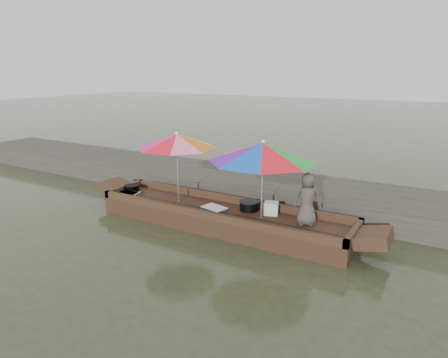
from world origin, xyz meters
The scene contains 11 objects.
water centered at (0.00, 0.00, 0.00)m, with size 80.00×80.00×0.00m, color #2B311B.
dock centered at (0.00, 2.20, 0.25)m, with size 22.00×2.20×0.50m, color #2D2B26.
boat_hull centered at (0.00, 0.00, 0.17)m, with size 5.45×1.20×0.35m, color black.
cooking_pot centered at (-2.48, 0.01, 0.44)m, with size 0.34×0.34×0.18m, color black.
tray_crayfish centered at (-2.35, -0.28, 0.39)m, with size 0.51×0.35×0.09m, color silver.
tray_scallop centered at (-0.14, -0.06, 0.38)m, with size 0.51×0.35×0.06m, color silver.
charcoal_grill centered at (0.49, 0.30, 0.44)m, with size 0.39×0.39×0.18m, color black.
supply_bag centered at (0.98, 0.30, 0.48)m, with size 0.28×0.22×0.26m, color silver.
vendor centered at (1.77, 0.13, 0.85)m, with size 0.49×0.32×1.00m, color #443D39.
umbrella_bow centered at (-1.10, 0.00, 1.12)m, with size 1.70×1.70×1.55m, color orange, non-canonical shape.
umbrella_stern centered at (0.90, 0.00, 1.12)m, with size 2.09×2.09×1.55m, color green, non-canonical shape.
Camera 1 is at (3.97, -6.69, 3.15)m, focal length 32.00 mm.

